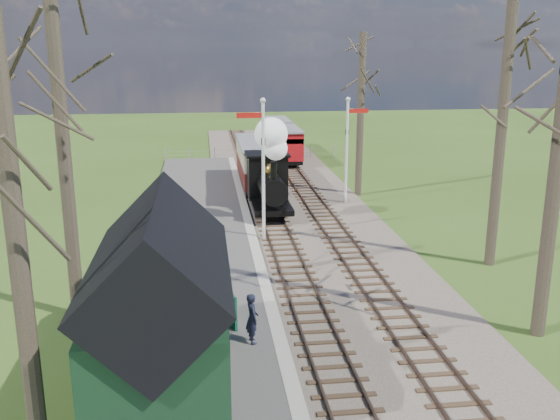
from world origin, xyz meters
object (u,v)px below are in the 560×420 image
at_px(locomotive, 270,172).
at_px(coach, 259,162).
at_px(semaphore_far, 348,142).
at_px(red_carriage_b, 276,134).
at_px(bench, 218,374).
at_px(person, 252,318).
at_px(sign_board, 232,310).
at_px(semaphore_near, 262,160).
at_px(red_carriage_a, 285,144).
at_px(station_shed, 162,309).

xyz_separation_m(locomotive, coach, (0.01, 6.07, -0.61)).
distance_m(semaphore_far, red_carriage_b, 17.52).
height_order(coach, bench, coach).
bearing_deg(locomotive, coach, 89.89).
xyz_separation_m(locomotive, person, (-1.98, -13.87, -1.33)).
relative_size(coach, sign_board, 7.50).
xyz_separation_m(semaphore_near, sign_board, (-1.75, -8.81, -2.90)).
distance_m(red_carriage_a, sign_board, 27.13).
relative_size(locomotive, bench, 3.57).
bearing_deg(coach, red_carriage_b, 78.91).
bearing_deg(station_shed, coach, 78.98).
xyz_separation_m(red_carriage_a, sign_board, (-5.12, -26.63, -0.73)).
distance_m(semaphore_near, red_carriage_a, 18.27).
height_order(locomotive, bench, locomotive).
height_order(locomotive, red_carriage_b, locomotive).
xyz_separation_m(station_shed, locomotive, (4.29, 16.00, -0.01)).
height_order(locomotive, red_carriage_a, locomotive).
xyz_separation_m(semaphore_near, person, (-1.22, -9.88, -2.69)).
bearing_deg(coach, sign_board, -97.59).
distance_m(red_carriage_a, red_carriage_b, 5.50).
height_order(semaphore_far, coach, semaphore_far).
distance_m(station_shed, red_carriage_a, 30.62).
relative_size(semaphore_near, semaphore_far, 1.09).
xyz_separation_m(coach, bench, (-3.02, -22.24, -1.08)).
xyz_separation_m(semaphore_near, semaphore_far, (5.14, 6.00, -0.27)).
bearing_deg(person, semaphore_near, -17.00).
bearing_deg(bench, person, 65.75).
bearing_deg(semaphore_near, red_carriage_b, 81.78).
relative_size(coach, red_carriage_b, 1.60).
bearing_deg(sign_board, red_carriage_a, 79.13).
distance_m(semaphore_far, red_carriage_a, 12.11).
bearing_deg(semaphore_near, sign_board, -101.21).
height_order(station_shed, semaphore_far, semaphore_far).
distance_m(locomotive, bench, 16.54).
bearing_deg(coach, locomotive, -90.11).
relative_size(station_shed, locomotive, 1.28).
bearing_deg(red_carriage_a, coach, -108.52).
relative_size(semaphore_near, person, 4.25).
distance_m(semaphore_near, sign_board, 9.44).
distance_m(station_shed, locomotive, 16.56).
bearing_deg(bench, red_carriage_b, 81.00).
bearing_deg(locomotive, semaphore_near, -100.73).
bearing_deg(station_shed, red_carriage_b, 78.95).
height_order(semaphore_near, coach, semaphore_near).
relative_size(coach, bench, 5.71).
bearing_deg(semaphore_near, station_shed, -106.38).
bearing_deg(sign_board, station_shed, -119.17).
distance_m(semaphore_near, bench, 12.75).
height_order(coach, sign_board, coach).
relative_size(station_shed, semaphore_near, 1.01).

